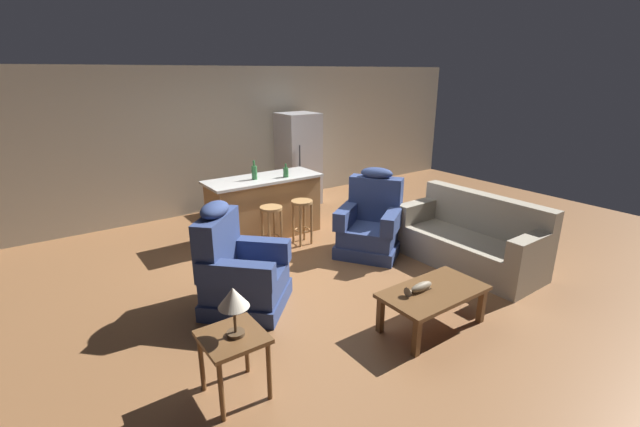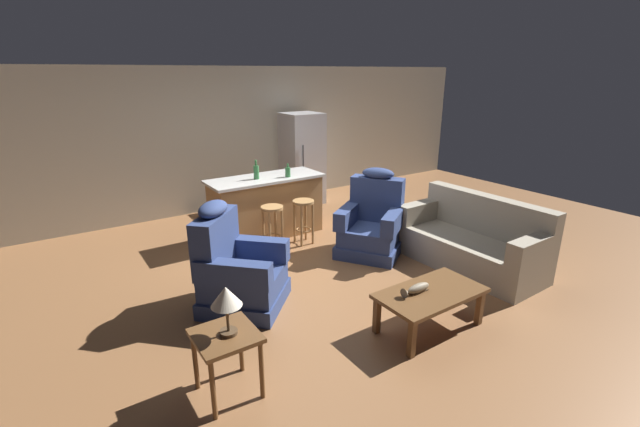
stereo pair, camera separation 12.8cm
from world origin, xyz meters
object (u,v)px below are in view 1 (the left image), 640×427
(recliner_near_island, at_px, (371,224))
(recliner_near_lamp, at_px, (239,271))
(coffee_table, at_px, (433,295))
(table_lamp, at_px, (233,300))
(fish_figurine, at_px, (419,288))
(bar_stool_right, at_px, (302,214))
(bottle_tall_green, at_px, (254,172))
(kitchen_island, at_px, (265,207))
(couch, at_px, (471,241))
(bottle_short_amber, at_px, (286,172))
(end_table, at_px, (233,346))
(bar_stool_left, at_px, (271,221))
(refrigerator, at_px, (299,159))

(recliner_near_island, bearing_deg, recliner_near_lamp, -25.89)
(coffee_table, relative_size, table_lamp, 2.68)
(fish_figurine, xyz_separation_m, bar_stool_right, (0.30, 2.59, 0.01))
(bottle_tall_green, bearing_deg, recliner_near_lamp, -122.76)
(recliner_near_lamp, height_order, recliner_near_island, same)
(table_lamp, bearing_deg, recliner_near_lamp, 64.40)
(table_lamp, xyz_separation_m, kitchen_island, (1.89, 3.04, -0.39))
(couch, height_order, bottle_short_amber, bottle_short_amber)
(coffee_table, relative_size, end_table, 1.96)
(recliner_near_lamp, relative_size, bar_stool_left, 1.76)
(couch, distance_m, end_table, 3.69)
(refrigerator, bearing_deg, table_lamp, -127.92)
(fish_figurine, relative_size, couch, 0.18)
(fish_figurine, bearing_deg, bar_stool_left, 94.86)
(recliner_near_island, xyz_separation_m, bottle_tall_green, (-1.11, 1.42, 0.64))
(recliner_near_island, xyz_separation_m, bar_stool_left, (-1.18, 0.82, 0.05))
(table_lamp, bearing_deg, bottle_tall_green, 60.15)
(recliner_near_lamp, xyz_separation_m, bar_stool_left, (1.05, 1.13, 0.05))
(bar_stool_left, bearing_deg, coffee_table, -82.06)
(end_table, xyz_separation_m, table_lamp, (0.02, -0.02, 0.41))
(table_lamp, distance_m, bar_stool_right, 3.28)
(coffee_table, bearing_deg, fish_figurine, 157.53)
(couch, xyz_separation_m, kitchen_island, (-1.74, 2.57, 0.14))
(table_lamp, bearing_deg, bar_stool_right, 47.80)
(end_table, bearing_deg, bottle_short_amber, 52.14)
(coffee_table, relative_size, bar_stool_left, 1.62)
(coffee_table, height_order, table_lamp, table_lamp)
(bar_stool_right, bearing_deg, end_table, -132.69)
(recliner_near_island, xyz_separation_m, refrigerator, (0.47, 2.65, 0.46))
(end_table, relative_size, kitchen_island, 0.31)
(fish_figurine, xyz_separation_m, kitchen_island, (0.01, 3.22, 0.02))
(bottle_short_amber, bearing_deg, recliner_near_island, -63.12)
(coffee_table, xyz_separation_m, refrigerator, (1.27, 4.49, 0.52))
(kitchen_island, distance_m, refrigerator, 1.90)
(fish_figurine, height_order, bar_stool_right, bar_stool_right)
(fish_figurine, xyz_separation_m, table_lamp, (-1.88, 0.18, 0.41))
(bottle_tall_green, bearing_deg, bar_stool_left, -96.34)
(couch, relative_size, bottle_tall_green, 6.58)
(end_table, bearing_deg, fish_figurine, -5.98)
(couch, relative_size, table_lamp, 4.67)
(refrigerator, relative_size, bottle_short_amber, 8.46)
(bar_stool_right, bearing_deg, couch, -53.26)
(recliner_near_lamp, bearing_deg, table_lamp, -70.75)
(bar_stool_right, distance_m, refrigerator, 2.18)
(end_table, relative_size, refrigerator, 0.32)
(couch, xyz_separation_m, bar_stool_left, (-1.97, 1.94, 0.13))
(bottle_tall_green, height_order, bottle_short_amber, bottle_tall_green)
(recliner_near_lamp, distance_m, bottle_tall_green, 2.16)
(bar_stool_right, bearing_deg, kitchen_island, 115.11)
(couch, relative_size, refrigerator, 1.09)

